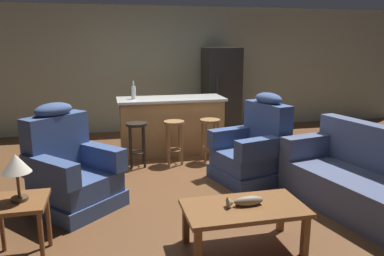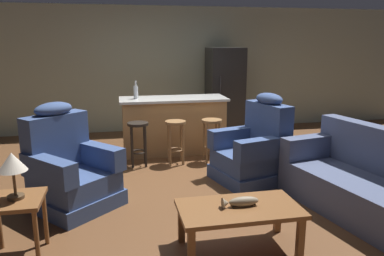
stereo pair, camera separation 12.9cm
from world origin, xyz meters
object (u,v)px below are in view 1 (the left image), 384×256
Objects in this scene: fish_figurine at (245,201)px; refrigerator at (221,91)px; coffee_table at (244,212)px; couch at (367,183)px; table_lamp at (16,166)px; kitchen_island at (171,125)px; recliner_near_lamp at (71,172)px; recliner_near_island at (254,150)px; end_table at (18,211)px; bar_stool_middle at (174,134)px; bar_stool_left at (137,136)px; bottle_tall_green at (134,92)px; bar_stool_right at (210,132)px.

refrigerator reaches higher than fish_figurine.
coffee_table is 0.54× the size of couch.
table_lamp is at bearing 172.62° from coffee_table.
table_lamp is 3.52m from kitchen_island.
recliner_near_island is (2.38, 0.36, 0.00)m from recliner_near_lamp.
refrigerator is at bearing 53.43° from end_table.
refrigerator is at bearing 54.09° from bar_stool_middle.
kitchen_island reaches higher than coffee_table.
couch reaches higher than bar_stool_middle.
end_table is 2.64m from bar_stool_left.
end_table is at bearing 172.89° from fish_figurine.
refrigerator is (1.90, 1.83, 0.41)m from bar_stool_left.
fish_figurine reaches higher than coffee_table.
end_table is 3.29m from bottle_tall_green.
bottle_tall_green is at bearing 102.59° from coffee_table.
couch is at bearing -50.26° from bottle_tall_green.
bar_stool_left is 2.67m from refrigerator.
refrigerator reaches higher than recliner_near_island.
bar_stool_left is at bearing 180.00° from bar_stool_right.
recliner_near_lamp is 0.67× the size of kitchen_island.
bar_stool_middle and bar_stool_right have the same top height.
bottle_tall_green is (-0.62, 0.01, 0.59)m from kitchen_island.
end_table is 2.95m from bar_stool_middle.
table_lamp is 1.36× the size of bottle_tall_green.
recliner_near_lamp is at bearing -131.50° from refrigerator.
bar_stool_left is at bearing 106.17° from fish_figurine.
table_lamp is 3.34m from bar_stool_right.
bottle_tall_green reaches higher than bar_stool_right.
table_lamp is at bearing -134.77° from bar_stool_right.
coffee_table is at bearing -7.27° from end_table.
recliner_near_lamp and recliner_near_island have the same top height.
bar_stool_left is 1.15m from bar_stool_right.
bar_stool_middle is (-0.17, 2.60, 0.11)m from coffee_table.
couch is 2.49m from bar_stool_right.
bottle_tall_green reaches higher than kitchen_island.
bar_stool_middle is 0.58m from bar_stool_right.
coffee_table is at bearing -86.33° from bar_stool_middle.
couch reaches higher than bar_stool_right.
bottle_tall_green is (-2.34, 2.82, 0.72)m from couch.
refrigerator reaches higher than coffee_table.
refrigerator is (-0.46, 4.01, 0.54)m from couch.
recliner_near_lamp reaches higher than bar_stool_middle.
recliner_near_lamp is 1.11m from end_table.
coffee_table is 4.61m from refrigerator.
recliner_near_lamp is 1.76× the size of bar_stool_middle.
bottle_tall_green is (0.02, 0.64, 0.59)m from bar_stool_left.
table_lamp is at bearing -126.38° from refrigerator.
table_lamp is 2.96m from bar_stool_middle.
recliner_near_lamp is at bearing -114.49° from bottle_tall_green.
bottle_tall_green is (-0.56, 0.64, 0.59)m from bar_stool_middle.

